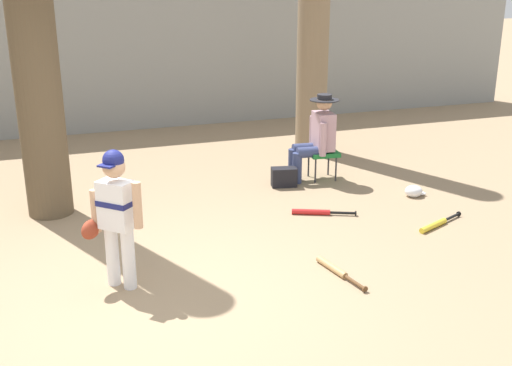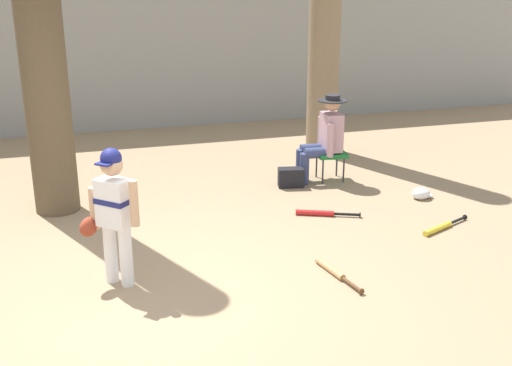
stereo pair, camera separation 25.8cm
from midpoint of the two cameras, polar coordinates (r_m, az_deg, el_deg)
name	(u,v)px [view 1 (the left image)]	position (r m, az deg, el deg)	size (l,w,h in m)	color
ground_plane	(156,305)	(5.61, -10.44, -10.97)	(60.00, 60.00, 0.00)	#937A5B
concrete_back_wall	(80,62)	(11.75, -16.39, 10.59)	(18.00, 0.36, 2.54)	gray
tree_near_player	(30,16)	(7.52, -20.93, 14.10)	(0.71, 0.71, 5.29)	brown
tree_behind_spectator	(314,0)	(9.95, 4.57, 16.32)	(0.71, 0.71, 5.43)	#7F6B51
young_ballplayer	(115,211)	(5.71, -14.03, -2.48)	(0.57, 0.45, 1.31)	white
folding_stool	(323,154)	(8.74, 5.26, 2.67)	(0.44, 0.44, 0.41)	#196B2D
seated_spectator	(316,135)	(8.64, 4.69, 4.39)	(0.67, 0.54, 1.20)	navy
handbag_beside_stool	(284,177)	(8.45, 1.70, 0.54)	(0.34, 0.18, 0.26)	black
bat_wood_tan	(335,269)	(6.10, 6.05, -7.88)	(0.19, 0.74, 0.07)	tan
bat_yellow_trainer	(436,224)	(7.38, 15.20, -3.66)	(0.75, 0.37, 0.07)	yellow
bat_red_barrel	(316,212)	(7.50, 4.53, -2.68)	(0.73, 0.37, 0.07)	red
batting_helmet_white	(414,191)	(8.31, 13.37, -0.74)	(0.27, 0.21, 0.16)	silver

